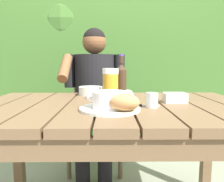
{
  "coord_description": "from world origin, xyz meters",
  "views": [
    {
      "loc": [
        -0.02,
        -1.04,
        0.93
      ],
      "look_at": [
        -0.01,
        -0.04,
        0.8
      ],
      "focal_mm": 34.06,
      "sensor_mm": 36.0,
      "label": 1
    }
  ],
  "objects_px": {
    "soup_bowl": "(110,99)",
    "bread_roll": "(124,102)",
    "diner_bowl": "(91,91)",
    "serving_plate": "(110,109)",
    "butter_tub": "(175,98)",
    "table_knife": "(141,105)",
    "beer_glass": "(111,85)",
    "water_glass_small": "(152,100)",
    "beer_bottle": "(121,80)",
    "person_eating": "(94,91)",
    "chair_near_diner": "(96,112)"
  },
  "relations": [
    {
      "from": "soup_bowl",
      "to": "bread_roll",
      "type": "height_order",
      "value": "soup_bowl"
    },
    {
      "from": "diner_bowl",
      "to": "serving_plate",
      "type": "bearing_deg",
      "value": -74.31
    },
    {
      "from": "butter_tub",
      "to": "table_knife",
      "type": "xyz_separation_m",
      "value": [
        -0.19,
        -0.1,
        -0.02
      ]
    },
    {
      "from": "serving_plate",
      "to": "beer_glass",
      "type": "xyz_separation_m",
      "value": [
        0.0,
        0.21,
        0.08
      ]
    },
    {
      "from": "water_glass_small",
      "to": "beer_bottle",
      "type": "bearing_deg",
      "value": 119.15
    },
    {
      "from": "table_knife",
      "to": "diner_bowl",
      "type": "distance_m",
      "value": 0.45
    },
    {
      "from": "person_eating",
      "to": "chair_near_diner",
      "type": "bearing_deg",
      "value": 89.16
    },
    {
      "from": "water_glass_small",
      "to": "serving_plate",
      "type": "bearing_deg",
      "value": -164.97
    },
    {
      "from": "person_eating",
      "to": "water_glass_small",
      "type": "xyz_separation_m",
      "value": [
        0.32,
        -0.73,
        0.05
      ]
    },
    {
      "from": "person_eating",
      "to": "bread_roll",
      "type": "distance_m",
      "value": 0.87
    },
    {
      "from": "serving_plate",
      "to": "butter_tub",
      "type": "height_order",
      "value": "butter_tub"
    },
    {
      "from": "soup_bowl",
      "to": "diner_bowl",
      "type": "relative_size",
      "value": 1.38
    },
    {
      "from": "butter_tub",
      "to": "beer_bottle",
      "type": "bearing_deg",
      "value": 159.3
    },
    {
      "from": "chair_near_diner",
      "to": "table_knife",
      "type": "distance_m",
      "value": 0.97
    },
    {
      "from": "chair_near_diner",
      "to": "table_knife",
      "type": "relative_size",
      "value": 6.92
    },
    {
      "from": "person_eating",
      "to": "serving_plate",
      "type": "relative_size",
      "value": 4.57
    },
    {
      "from": "bread_roll",
      "to": "beer_glass",
      "type": "bearing_deg",
      "value": 100.83
    },
    {
      "from": "person_eating",
      "to": "water_glass_small",
      "type": "distance_m",
      "value": 0.8
    },
    {
      "from": "beer_bottle",
      "to": "butter_tub",
      "type": "xyz_separation_m",
      "value": [
        0.27,
        -0.1,
        -0.08
      ]
    },
    {
      "from": "bread_roll",
      "to": "beer_bottle",
      "type": "relative_size",
      "value": 0.6
    },
    {
      "from": "person_eating",
      "to": "water_glass_small",
      "type": "height_order",
      "value": "person_eating"
    },
    {
      "from": "beer_glass",
      "to": "butter_tub",
      "type": "height_order",
      "value": "beer_glass"
    },
    {
      "from": "beer_bottle",
      "to": "water_glass_small",
      "type": "relative_size",
      "value": 3.67
    },
    {
      "from": "chair_near_diner",
      "to": "beer_glass",
      "type": "relative_size",
      "value": 5.7
    },
    {
      "from": "bread_roll",
      "to": "water_glass_small",
      "type": "xyz_separation_m",
      "value": [
        0.14,
        0.12,
        -0.01
      ]
    },
    {
      "from": "soup_bowl",
      "to": "table_knife",
      "type": "xyz_separation_m",
      "value": [
        0.15,
        0.08,
        -0.04
      ]
    },
    {
      "from": "beer_glass",
      "to": "beer_bottle",
      "type": "distance_m",
      "value": 0.1
    },
    {
      "from": "soup_bowl",
      "to": "butter_tub",
      "type": "height_order",
      "value": "soup_bowl"
    },
    {
      "from": "chair_near_diner",
      "to": "bread_roll",
      "type": "distance_m",
      "value": 1.1
    },
    {
      "from": "bread_roll",
      "to": "water_glass_small",
      "type": "bearing_deg",
      "value": 40.63
    },
    {
      "from": "bread_roll",
      "to": "butter_tub",
      "type": "bearing_deg",
      "value": 40.81
    },
    {
      "from": "chair_near_diner",
      "to": "table_knife",
      "type": "height_order",
      "value": "chair_near_diner"
    },
    {
      "from": "chair_near_diner",
      "to": "person_eating",
      "type": "bearing_deg",
      "value": -90.84
    },
    {
      "from": "water_glass_small",
      "to": "butter_tub",
      "type": "bearing_deg",
      "value": 40.97
    },
    {
      "from": "bread_roll",
      "to": "serving_plate",
      "type": "bearing_deg",
      "value": 130.6
    },
    {
      "from": "person_eating",
      "to": "diner_bowl",
      "type": "xyz_separation_m",
      "value": [
        0.0,
        -0.34,
        0.04
      ]
    },
    {
      "from": "serving_plate",
      "to": "bread_roll",
      "type": "distance_m",
      "value": 0.1
    },
    {
      "from": "bread_roll",
      "to": "beer_bottle",
      "type": "xyz_separation_m",
      "value": [
        0.01,
        0.35,
        0.06
      ]
    },
    {
      "from": "person_eating",
      "to": "beer_glass",
      "type": "distance_m",
      "value": 0.6
    },
    {
      "from": "beer_bottle",
      "to": "person_eating",
      "type": "bearing_deg",
      "value": 110.82
    },
    {
      "from": "table_knife",
      "to": "butter_tub",
      "type": "bearing_deg",
      "value": 28.05
    },
    {
      "from": "butter_tub",
      "to": "diner_bowl",
      "type": "distance_m",
      "value": 0.53
    },
    {
      "from": "soup_bowl",
      "to": "chair_near_diner",
      "type": "bearing_deg",
      "value": 97.15
    },
    {
      "from": "serving_plate",
      "to": "butter_tub",
      "type": "xyz_separation_m",
      "value": [
        0.34,
        0.18,
        0.02
      ]
    },
    {
      "from": "chair_near_diner",
      "to": "bread_roll",
      "type": "bearing_deg",
      "value": -80.29
    },
    {
      "from": "bread_roll",
      "to": "water_glass_small",
      "type": "distance_m",
      "value": 0.18
    },
    {
      "from": "soup_bowl",
      "to": "bread_roll",
      "type": "xyz_separation_m",
      "value": [
        0.06,
        -0.07,
        -0.0
      ]
    },
    {
      "from": "serving_plate",
      "to": "beer_bottle",
      "type": "bearing_deg",
      "value": 77.14
    },
    {
      "from": "water_glass_small",
      "to": "diner_bowl",
      "type": "bearing_deg",
      "value": 129.14
    },
    {
      "from": "beer_glass",
      "to": "water_glass_small",
      "type": "height_order",
      "value": "beer_glass"
    }
  ]
}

